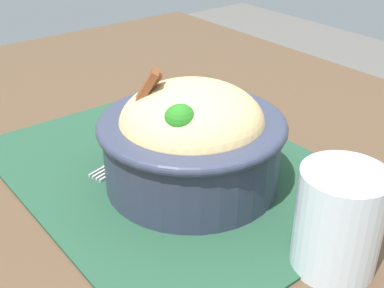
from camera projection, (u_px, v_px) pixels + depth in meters
The scene contains 5 objects.
table at pixel (168, 227), 0.63m from camera, with size 1.26×0.98×0.78m.
placemat at pixel (172, 171), 0.61m from camera, with size 0.44×0.34×0.00m, color #1E422D.
bowl at pixel (192, 138), 0.56m from camera, with size 0.23×0.23×0.14m.
fork at pixel (130, 158), 0.63m from camera, with size 0.05×0.13×0.00m.
drinking_glass at pixel (337, 226), 0.45m from camera, with size 0.08×0.08×0.10m.
Camera 1 is at (-0.41, 0.29, 1.10)m, focal length 47.44 mm.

